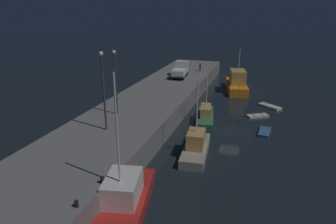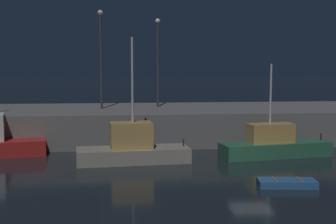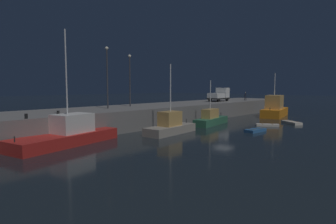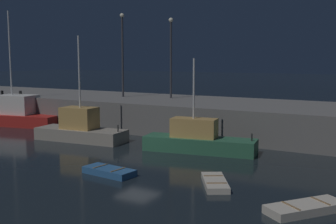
# 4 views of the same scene
# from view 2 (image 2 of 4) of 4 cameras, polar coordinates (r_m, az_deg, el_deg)

# --- Properties ---
(ground_plane) EXTENTS (320.00, 320.00, 0.00)m
(ground_plane) POSITION_cam_2_polar(r_m,az_deg,el_deg) (30.10, 9.97, -6.79)
(ground_plane) COLOR black
(pier_quay) EXTENTS (70.46, 10.25, 2.66)m
(pier_quay) POSITION_cam_2_polar(r_m,az_deg,el_deg) (41.38, 5.61, -1.29)
(pier_quay) COLOR slate
(pier_quay) RESTS_ON ground
(fishing_trawler_red) EXTENTS (8.06, 3.31, 6.48)m
(fishing_trawler_red) POSITION_cam_2_polar(r_m,az_deg,el_deg) (34.17, 12.56, -3.86)
(fishing_trawler_red) COLOR #2D6647
(fishing_trawler_red) RESTS_ON ground
(fishing_trawler_green) EXTENTS (7.58, 3.09, 8.22)m
(fishing_trawler_green) POSITION_cam_2_polar(r_m,az_deg,el_deg) (31.64, -4.25, -4.36)
(fishing_trawler_green) COLOR gray
(fishing_trawler_green) RESTS_ON ground
(rowboat_white_mid) EXTENTS (3.19, 1.61, 0.41)m
(rowboat_white_mid) POSITION_cam_2_polar(r_m,az_deg,el_deg) (26.53, 14.03, -8.24)
(rowboat_white_mid) COLOR #2D6099
(rowboat_white_mid) RESTS_ON ground
(lamp_post_west) EXTENTS (0.44, 0.44, 8.19)m
(lamp_post_west) POSITION_cam_2_polar(r_m,az_deg,el_deg) (40.31, -8.03, 7.17)
(lamp_post_west) COLOR #38383D
(lamp_post_west) RESTS_ON pier_quay
(lamp_post_east) EXTENTS (0.44, 0.44, 7.63)m
(lamp_post_east) POSITION_cam_2_polar(r_m,az_deg,el_deg) (41.52, -1.24, 6.79)
(lamp_post_east) COLOR #38383D
(lamp_post_east) RESTS_ON pier_quay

